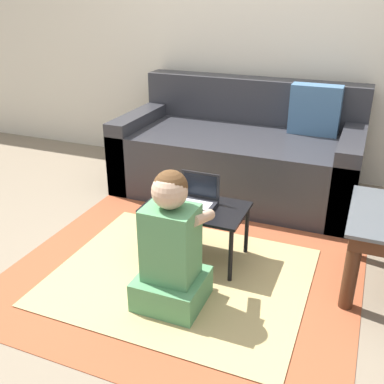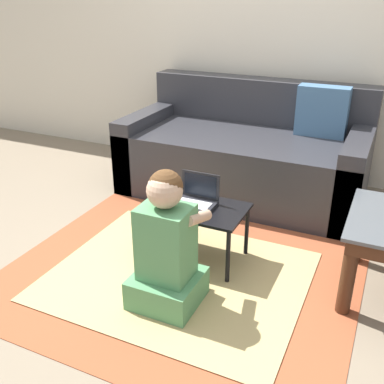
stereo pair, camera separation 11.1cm
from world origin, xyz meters
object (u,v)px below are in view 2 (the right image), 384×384
object	(u,v)px
laptop_desk	(195,212)
person_seated	(167,249)
laptop	(196,200)
couch	(247,154)
computer_mouse	(161,201)

from	to	relation	value
laptop_desk	person_seated	xyz separation A→B (m)	(0.05, -0.43, 0.01)
laptop	person_seated	distance (m)	0.46
couch	laptop_desk	xyz separation A→B (m)	(0.05, -1.07, 0.00)
laptop_desk	computer_mouse	xyz separation A→B (m)	(-0.19, -0.05, 0.06)
couch	laptop	distance (m)	1.05
couch	computer_mouse	xyz separation A→B (m)	(-0.14, -1.12, 0.06)
couch	laptop	size ratio (longest dim) A/B	7.77
laptop_desk	computer_mouse	bearing A→B (deg)	-164.54
laptop_desk	laptop	bearing A→B (deg)	97.23
laptop	computer_mouse	bearing A→B (deg)	-159.17
laptop_desk	couch	bearing A→B (deg)	92.61
laptop	person_seated	world-z (taller)	person_seated
couch	laptop_desk	world-z (taller)	couch
couch	laptop_desk	size ratio (longest dim) A/B	3.09
laptop	computer_mouse	xyz separation A→B (m)	(-0.19, -0.07, -0.01)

